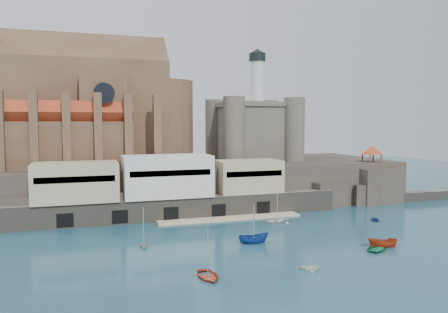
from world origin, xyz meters
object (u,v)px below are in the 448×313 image
church (93,113)px  boat_1 (310,270)px  boat_2 (253,243)px  pavilion (372,151)px  boat_0 (208,278)px  castle_keep (253,128)px

church → boat_1: bearing=-65.0°
boat_1 → boat_2: boat_2 is taller
pavilion → boat_1: size_ratio=2.23×
pavilion → boat_0: pavilion is taller
church → castle_keep: (40.21, -0.78, -3.81)m
castle_keep → boat_2: 48.11m
church → pavilion: bearing=-13.5°
castle_keep → boat_2: bearing=-111.4°
castle_keep → boat_2: castle_keep is taller
castle_keep → pavilion: (25.92, -15.08, -5.59)m
pavilion → boat_2: size_ratio=1.26×
castle_keep → boat_1: size_ratio=10.19×
castle_keep → boat_0: bearing=-116.9°
pavilion → boat_1: bearing=-134.2°
pavilion → castle_keep: bearing=149.8°
boat_0 → boat_2: bearing=47.4°
church → boat_1: size_ratio=16.34×
church → pavilion: 68.65m
boat_2 → church: bearing=34.2°
church → boat_2: bearing=-60.4°
castle_keep → boat_0: (-27.72, -54.56, -18.31)m
pavilion → boat_1: pavilion is taller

